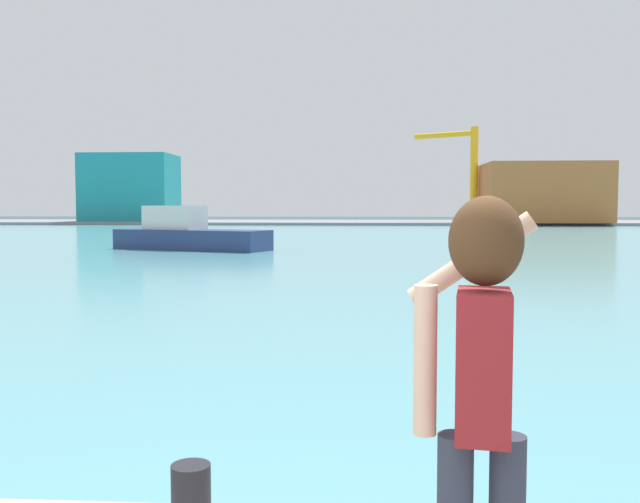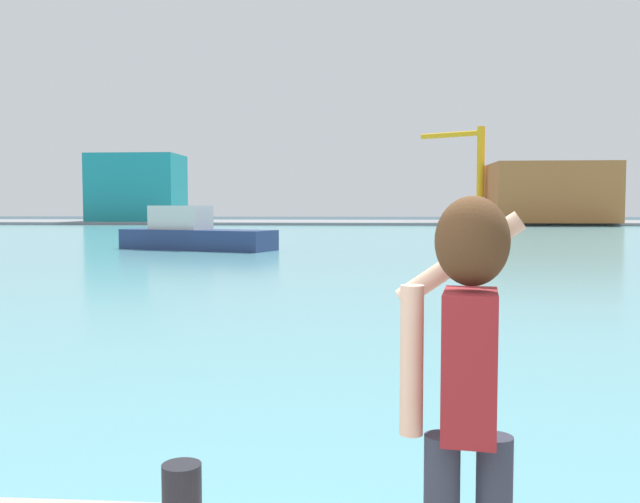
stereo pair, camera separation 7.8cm
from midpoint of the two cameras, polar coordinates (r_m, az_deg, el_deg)
ground_plane at (r=51.83m, az=2.99°, el=1.19°), size 220.00×220.00×0.00m
harbor_water at (r=53.83m, az=3.02°, el=1.30°), size 140.00×100.00×0.02m
far_shore_dock at (r=93.80m, az=3.33°, el=2.42°), size 140.00×20.00×0.36m
person_photographer at (r=2.74m, az=12.32°, el=-9.73°), size 0.53×0.56×1.74m
boat_moored at (r=37.00m, az=-10.95°, el=1.41°), size 8.76×5.15×2.32m
warehouse_left at (r=96.24m, az=-15.45°, el=5.09°), size 11.68×8.10×8.93m
warehouse_right at (r=91.21m, az=17.83°, el=4.63°), size 14.50×12.23×7.33m
port_crane at (r=92.92m, az=11.99°, el=7.09°), size 8.00×5.33×12.32m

